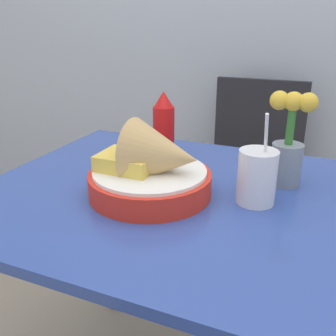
{
  "coord_description": "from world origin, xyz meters",
  "views": [
    {
      "loc": [
        0.28,
        -0.76,
        1.14
      ],
      "look_at": [
        -0.03,
        -0.01,
        0.82
      ],
      "focal_mm": 40.0,
      "sensor_mm": 36.0,
      "label": 1
    }
  ],
  "objects_px": {
    "flower_vase": "(288,144)",
    "chair_far_window": "(252,167)",
    "drink_cup": "(257,178)",
    "ketchup_bottle": "(164,126)",
    "food_basket": "(154,170)"
  },
  "relations": [
    {
      "from": "chair_far_window",
      "to": "ketchup_bottle",
      "type": "bearing_deg",
      "value": -104.46
    },
    {
      "from": "drink_cup",
      "to": "flower_vase",
      "type": "xyz_separation_m",
      "value": [
        0.05,
        0.13,
        0.05
      ]
    },
    {
      "from": "drink_cup",
      "to": "chair_far_window",
      "type": "bearing_deg",
      "value": 100.19
    },
    {
      "from": "flower_vase",
      "to": "chair_far_window",
      "type": "bearing_deg",
      "value": 105.78
    },
    {
      "from": "food_basket",
      "to": "ketchup_bottle",
      "type": "bearing_deg",
      "value": 108.8
    },
    {
      "from": "food_basket",
      "to": "flower_vase",
      "type": "xyz_separation_m",
      "value": [
        0.27,
        0.18,
        0.04
      ]
    },
    {
      "from": "ketchup_bottle",
      "to": "flower_vase",
      "type": "distance_m",
      "value": 0.36
    },
    {
      "from": "ketchup_bottle",
      "to": "flower_vase",
      "type": "xyz_separation_m",
      "value": [
        0.35,
        -0.06,
        0.01
      ]
    },
    {
      "from": "chair_far_window",
      "to": "flower_vase",
      "type": "xyz_separation_m",
      "value": [
        0.19,
        -0.69,
        0.34
      ]
    },
    {
      "from": "food_basket",
      "to": "drink_cup",
      "type": "distance_m",
      "value": 0.23
    },
    {
      "from": "ketchup_bottle",
      "to": "drink_cup",
      "type": "height_order",
      "value": "drink_cup"
    },
    {
      "from": "chair_far_window",
      "to": "drink_cup",
      "type": "relative_size",
      "value": 4.26
    },
    {
      "from": "ketchup_bottle",
      "to": "flower_vase",
      "type": "relative_size",
      "value": 0.86
    },
    {
      "from": "ketchup_bottle",
      "to": "flower_vase",
      "type": "bearing_deg",
      "value": -10.11
    },
    {
      "from": "chair_far_window",
      "to": "drink_cup",
      "type": "height_order",
      "value": "drink_cup"
    }
  ]
}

